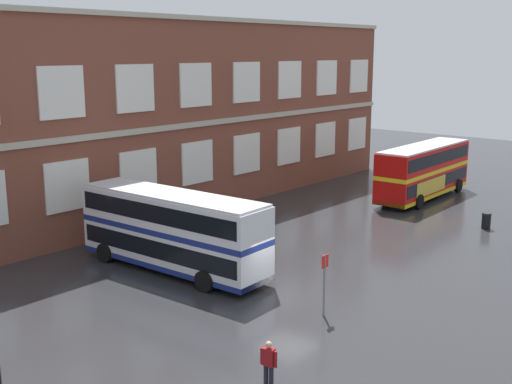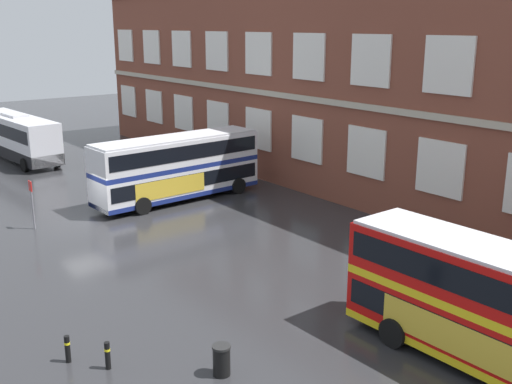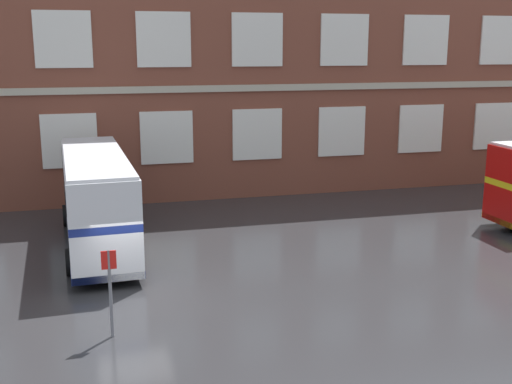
{
  "view_description": "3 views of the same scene",
  "coord_description": "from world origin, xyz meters",
  "px_view_note": "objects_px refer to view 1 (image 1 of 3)",
  "views": [
    {
      "loc": [
        -22.3,
        -17.09,
        11.05
      ],
      "look_at": [
        4.11,
        5.36,
        3.46
      ],
      "focal_mm": 45.35,
      "sensor_mm": 36.0,
      "label": 1
    },
    {
      "loc": [
        31.71,
        -12.23,
        10.82
      ],
      "look_at": [
        8.4,
        5.65,
        2.72
      ],
      "focal_mm": 42.93,
      "sensor_mm": 36.0,
      "label": 2
    },
    {
      "loc": [
        -1.07,
        -20.9,
        8.52
      ],
      "look_at": [
        5.33,
        3.72,
        2.71
      ],
      "focal_mm": 45.07,
      "sensor_mm": 36.0,
      "label": 3
    }
  ],
  "objects_px": {
    "double_decker_near": "(173,230)",
    "station_litter_bin": "(486,221)",
    "double_decker_middle": "(424,171)",
    "waiting_passenger": "(269,363)",
    "bus_stand_flag": "(324,279)"
  },
  "relations": [
    {
      "from": "double_decker_near",
      "to": "station_litter_bin",
      "type": "relative_size",
      "value": 10.78
    },
    {
      "from": "bus_stand_flag",
      "to": "station_litter_bin",
      "type": "bearing_deg",
      "value": -0.05
    },
    {
      "from": "double_decker_near",
      "to": "station_litter_bin",
      "type": "bearing_deg",
      "value": -26.68
    },
    {
      "from": "double_decker_middle",
      "to": "station_litter_bin",
      "type": "distance_m",
      "value": 9.04
    },
    {
      "from": "double_decker_near",
      "to": "waiting_passenger",
      "type": "bearing_deg",
      "value": -118.26
    },
    {
      "from": "double_decker_near",
      "to": "bus_stand_flag",
      "type": "xyz_separation_m",
      "value": [
        0.21,
        -9.18,
        -0.51
      ]
    },
    {
      "from": "double_decker_near",
      "to": "double_decker_middle",
      "type": "distance_m",
      "value": 23.81
    },
    {
      "from": "bus_stand_flag",
      "to": "waiting_passenger",
      "type": "bearing_deg",
      "value": -161.63
    },
    {
      "from": "double_decker_middle",
      "to": "station_litter_bin",
      "type": "height_order",
      "value": "double_decker_middle"
    },
    {
      "from": "station_litter_bin",
      "to": "waiting_passenger",
      "type": "bearing_deg",
      "value": -175.16
    },
    {
      "from": "station_litter_bin",
      "to": "double_decker_near",
      "type": "bearing_deg",
      "value": 153.32
    },
    {
      "from": "double_decker_near",
      "to": "waiting_passenger",
      "type": "height_order",
      "value": "double_decker_near"
    },
    {
      "from": "double_decker_middle",
      "to": "waiting_passenger",
      "type": "bearing_deg",
      "value": -162.97
    },
    {
      "from": "double_decker_near",
      "to": "station_litter_bin",
      "type": "distance_m",
      "value": 20.54
    },
    {
      "from": "double_decker_middle",
      "to": "bus_stand_flag",
      "type": "distance_m",
      "value": 24.54
    }
  ]
}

